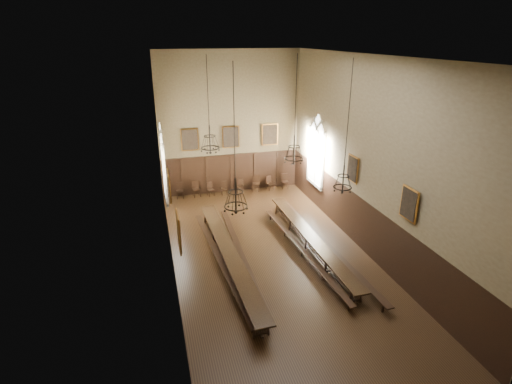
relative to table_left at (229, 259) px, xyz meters
name	(u,v)px	position (x,y,z in m)	size (l,w,h in m)	color
floor	(272,258)	(2.08, 0.22, -0.42)	(9.00, 18.00, 0.02)	black
ceiling	(275,55)	(2.08, 0.22, 8.60)	(9.00, 18.00, 0.02)	black
wall_back	(230,124)	(2.08, 9.23, 4.09)	(9.00, 0.02, 9.00)	#776949
wall_front	(394,285)	(2.08, -8.79, 4.09)	(9.00, 0.02, 9.00)	#776949
wall_left	(166,176)	(-2.43, 0.22, 4.09)	(0.02, 18.00, 9.00)	#776949
wall_right	(367,158)	(6.59, 0.22, 4.09)	(0.02, 18.00, 9.00)	#776949
wainscot_panelling	(272,234)	(2.08, 0.22, 0.84)	(9.00, 18.00, 2.50)	black
table_left	(229,259)	(0.00, 0.00, 0.00)	(1.05, 10.47, 0.82)	black
table_right	(310,242)	(4.10, 0.48, -0.03)	(0.83, 9.75, 0.76)	black
bench_left_outer	(220,262)	(-0.42, 0.06, -0.13)	(0.95, 9.73, 0.44)	black
bench_left_inner	(241,256)	(0.60, 0.28, -0.13)	(0.57, 9.77, 0.44)	black
bench_right_inner	(302,251)	(3.48, -0.02, -0.15)	(0.80, 9.15, 0.41)	black
bench_right_outer	(323,244)	(4.70, 0.30, -0.10)	(0.84, 10.76, 0.48)	black
chair_0	(180,193)	(-1.37, 8.84, -0.10)	(0.48, 0.48, 1.01)	black
chair_1	(197,192)	(-0.32, 8.83, -0.09)	(0.52, 0.52, 1.04)	black
chair_2	(211,192)	(0.57, 8.72, -0.14)	(0.48, 0.48, 0.88)	black
chair_3	(224,191)	(1.48, 8.69, -0.14)	(0.43, 0.43, 0.87)	black
chair_4	(240,188)	(2.56, 8.79, -0.13)	(0.51, 0.51, 0.93)	black
chair_5	(256,186)	(3.65, 8.79, -0.09)	(0.58, 0.58, 1.04)	black
chair_6	(270,186)	(4.61, 8.71, -0.13)	(0.52, 0.52, 0.94)	black
chair_7	(285,184)	(5.65, 8.72, -0.11)	(0.45, 0.45, 0.99)	black
chandelier_back_left	(210,142)	(-0.26, 2.53, 4.75)	(0.86, 0.86, 4.27)	black
chandelier_back_right	(294,152)	(3.78, 2.28, 4.02)	(0.94, 0.94, 5.04)	black
chandelier_front_left	(236,198)	(-0.16, -2.41, 3.93)	(0.87, 0.87, 5.15)	black
chandelier_front_right	(343,178)	(4.37, -1.78, 4.03)	(0.75, 0.75, 5.09)	black
portrait_back_0	(190,140)	(-0.52, 9.10, 3.29)	(1.10, 0.12, 1.40)	#B2742A
portrait_back_1	(231,137)	(2.08, 9.10, 3.29)	(1.10, 0.12, 1.40)	#B2742A
portrait_back_2	(270,135)	(4.68, 9.10, 3.29)	(1.10, 0.12, 1.40)	#B2742A
portrait_left_0	(169,185)	(-2.30, 1.22, 3.29)	(0.12, 1.00, 1.30)	#B2742A
portrait_left_1	(178,232)	(-2.30, -3.28, 3.29)	(0.12, 1.00, 1.30)	#B2742A
portrait_right_0	(353,169)	(6.46, 1.22, 3.29)	(0.12, 1.00, 1.30)	#B2742A
portrait_right_1	(409,204)	(6.46, -3.28, 3.29)	(0.12, 1.00, 1.30)	#B2742A
window_right	(316,150)	(6.51, 5.72, 2.99)	(0.20, 2.20, 4.60)	white
window_left	(163,162)	(-2.35, 5.72, 2.99)	(0.20, 2.20, 4.60)	white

